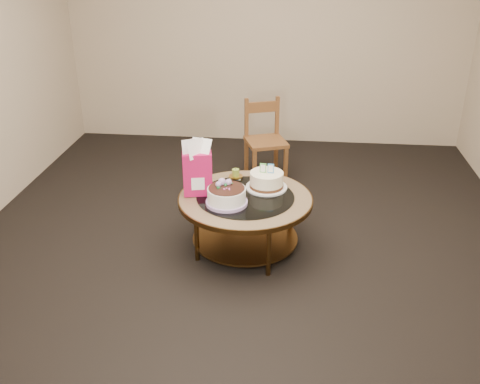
# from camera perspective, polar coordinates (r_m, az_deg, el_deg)

# --- Properties ---
(ground) EXTENTS (5.00, 5.00, 0.00)m
(ground) POSITION_cam_1_polar(r_m,az_deg,el_deg) (4.25, 0.55, -6.00)
(ground) COLOR black
(ground) RESTS_ON ground
(room_walls) EXTENTS (4.52, 5.02, 2.61)m
(room_walls) POSITION_cam_1_polar(r_m,az_deg,el_deg) (3.68, 0.66, 14.87)
(room_walls) COLOR tan
(room_walls) RESTS_ON ground
(coffee_table) EXTENTS (1.02, 1.02, 0.46)m
(coffee_table) POSITION_cam_1_polar(r_m,az_deg,el_deg) (4.06, 0.57, -1.47)
(coffee_table) COLOR #523617
(coffee_table) RESTS_ON ground
(decorated_cake) EXTENTS (0.31, 0.31, 0.18)m
(decorated_cake) POSITION_cam_1_polar(r_m,az_deg,el_deg) (3.89, -1.45, -0.49)
(decorated_cake) COLOR #B18FCB
(decorated_cake) RESTS_ON coffee_table
(cream_cake) EXTENTS (0.32, 0.32, 0.20)m
(cream_cake) POSITION_cam_1_polar(r_m,az_deg,el_deg) (4.14, 2.85, 1.23)
(cream_cake) COLOR white
(cream_cake) RESTS_ON coffee_table
(gift_bag) EXTENTS (0.23, 0.19, 0.43)m
(gift_bag) POSITION_cam_1_polar(r_m,az_deg,el_deg) (3.99, -4.58, 2.59)
(gift_bag) COLOR #BF1252
(gift_bag) RESTS_ON coffee_table
(pillar_candle) EXTENTS (0.11, 0.11, 0.09)m
(pillar_candle) POSITION_cam_1_polar(r_m,az_deg,el_deg) (4.32, -0.47, 1.85)
(pillar_candle) COLOR #CFBF55
(pillar_candle) RESTS_ON coffee_table
(dining_chair) EXTENTS (0.47, 0.47, 0.80)m
(dining_chair) POSITION_cam_1_polar(r_m,az_deg,el_deg) (5.31, 2.68, 5.59)
(dining_chair) COLOR brown
(dining_chair) RESTS_ON ground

